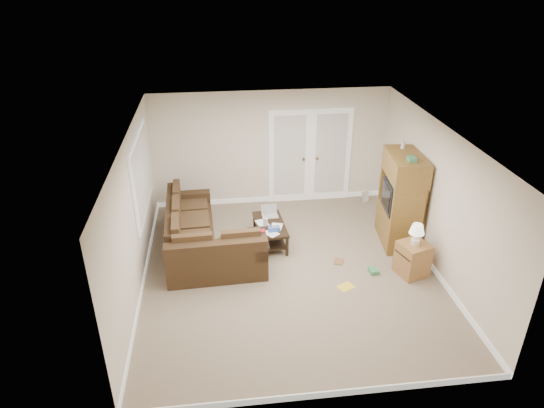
{
  "coord_description": "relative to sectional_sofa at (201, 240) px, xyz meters",
  "views": [
    {
      "loc": [
        -1.15,
        -6.9,
        4.91
      ],
      "look_at": [
        -0.25,
        0.46,
        1.1
      ],
      "focal_mm": 32.0,
      "sensor_mm": 36.0,
      "label": 1
    }
  ],
  "objects": [
    {
      "name": "window_left",
      "position": [
        -0.94,
        0.28,
        1.24
      ],
      "size": [
        0.05,
        1.92,
        1.42
      ],
      "color": "white",
      "rests_on": "wall_left"
    },
    {
      "name": "wall_right",
      "position": [
        4.02,
        -0.72,
        0.94
      ],
      "size": [
        0.02,
        5.5,
        2.5
      ],
      "primitive_type": "cube",
      "color": "silver",
      "rests_on": "floor"
    },
    {
      "name": "sectional_sofa",
      "position": [
        0.0,
        0.0,
        0.0
      ],
      "size": [
        1.82,
        2.6,
        0.8
      ],
      "rotation": [
        0.0,
        0.0,
        0.04
      ],
      "color": "#3A2816",
      "rests_on": "floor"
    },
    {
      "name": "wall_front",
      "position": [
        1.52,
        -3.47,
        0.94
      ],
      "size": [
        5.0,
        0.02,
        2.5
      ],
      "primitive_type": "cube",
      "color": "silver",
      "rests_on": "floor"
    },
    {
      "name": "side_cabinet",
      "position": [
        3.59,
        -1.04,
        0.04
      ],
      "size": [
        0.57,
        0.57,
        0.97
      ],
      "rotation": [
        0.0,
        0.0,
        0.3
      ],
      "color": "#A06E3A",
      "rests_on": "floor"
    },
    {
      "name": "space_heater",
      "position": [
        3.61,
        1.73,
        -0.18
      ],
      "size": [
        0.13,
        0.11,
        0.27
      ],
      "primitive_type": "cube",
      "rotation": [
        0.0,
        0.0,
        0.25
      ],
      "color": "silver",
      "rests_on": "floor"
    },
    {
      "name": "baseboards",
      "position": [
        1.52,
        -0.72,
        -0.26
      ],
      "size": [
        5.0,
        5.5,
        0.1
      ],
      "primitive_type": null,
      "color": "white",
      "rests_on": "floor"
    },
    {
      "name": "french_doors",
      "position": [
        2.37,
        2.0,
        0.72
      ],
      "size": [
        1.8,
        0.05,
        2.13
      ],
      "color": "white",
      "rests_on": "floor"
    },
    {
      "name": "floor_magazine",
      "position": [
        2.39,
        -1.28,
        -0.31
      ],
      "size": [
        0.32,
        0.29,
        0.01
      ],
      "primitive_type": "cube",
      "rotation": [
        0.0,
        0.0,
        0.41
      ],
      "color": "yellow",
      "rests_on": "floor"
    },
    {
      "name": "floor_book",
      "position": [
        2.37,
        -0.51,
        -0.3
      ],
      "size": [
        0.23,
        0.26,
        0.02
      ],
      "primitive_type": "imported",
      "rotation": [
        0.0,
        0.0,
        -0.42
      ],
      "color": "brown",
      "rests_on": "floor"
    },
    {
      "name": "coffee_table",
      "position": [
        1.3,
        0.26,
        -0.08
      ],
      "size": [
        0.59,
        1.08,
        0.72
      ],
      "rotation": [
        0.0,
        0.0,
        0.06
      ],
      "color": "black",
      "rests_on": "floor"
    },
    {
      "name": "wall_back",
      "position": [
        1.52,
        2.03,
        0.94
      ],
      "size": [
        5.0,
        0.02,
        2.5
      ],
      "primitive_type": "cube",
      "color": "silver",
      "rests_on": "floor"
    },
    {
      "name": "tv_armoire",
      "position": [
        3.72,
        0.05,
        0.58
      ],
      "size": [
        0.72,
        1.16,
        1.9
      ],
      "rotation": [
        0.0,
        0.0,
        -0.11
      ],
      "color": "brown",
      "rests_on": "floor"
    },
    {
      "name": "floor",
      "position": [
        1.52,
        -0.72,
        -0.31
      ],
      "size": [
        5.5,
        5.5,
        0.0
      ],
      "primitive_type": "plane",
      "color": "gray",
      "rests_on": "ground"
    },
    {
      "name": "floor_greenbox",
      "position": [
        2.96,
        -0.94,
        -0.27
      ],
      "size": [
        0.15,
        0.2,
        0.07
      ],
      "primitive_type": "cube",
      "rotation": [
        0.0,
        0.0,
        0.06
      ],
      "color": "#3B8353",
      "rests_on": "floor"
    },
    {
      "name": "ceiling",
      "position": [
        1.52,
        -0.72,
        2.19
      ],
      "size": [
        5.0,
        5.5,
        0.02
      ],
      "primitive_type": "cube",
      "color": "silver",
      "rests_on": "wall_back"
    },
    {
      "name": "wall_left",
      "position": [
        -0.98,
        -0.72,
        0.94
      ],
      "size": [
        0.02,
        5.5,
        2.5
      ],
      "primitive_type": "cube",
      "color": "silver",
      "rests_on": "floor"
    }
  ]
}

